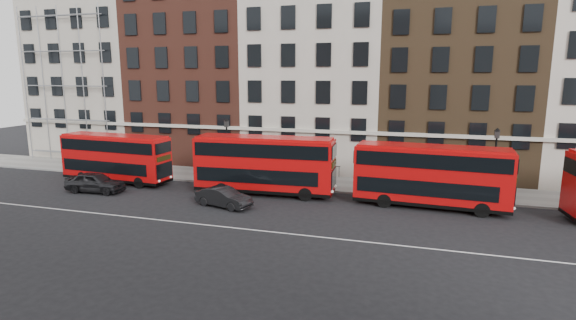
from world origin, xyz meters
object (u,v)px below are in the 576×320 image
(bus_b, at_px, (264,164))
(car_rear, at_px, (95,182))
(car_front, at_px, (224,197))
(bus_a, at_px, (115,157))
(bus_c, at_px, (430,175))

(bus_b, xyz_separation_m, car_rear, (-13.00, -3.28, -1.63))
(car_front, bearing_deg, bus_b, -7.35)
(bus_b, height_order, car_front, bus_b)
(bus_a, height_order, car_front, bus_a)
(car_rear, relative_size, car_front, 1.12)
(bus_b, distance_m, car_front, 4.62)
(bus_b, bearing_deg, car_rear, -169.11)
(bus_b, relative_size, car_rear, 2.32)
(bus_a, xyz_separation_m, car_rear, (0.53, -3.29, -1.42))
(car_rear, distance_m, car_front, 11.42)
(bus_a, relative_size, bus_b, 0.92)
(bus_b, xyz_separation_m, car_front, (-1.60, -3.97, -1.73))
(bus_c, distance_m, car_front, 14.51)
(bus_b, bearing_deg, bus_a, 176.70)
(bus_a, bearing_deg, bus_b, 3.83)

